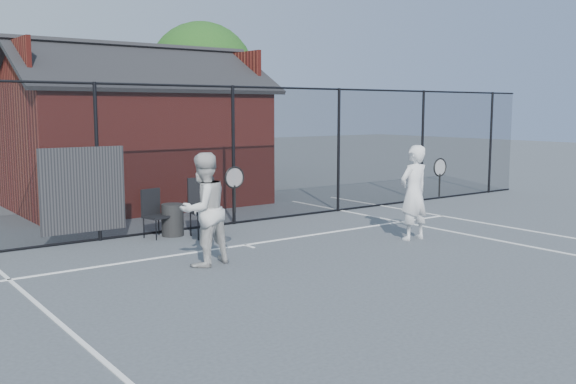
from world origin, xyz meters
TOP-DOWN VIEW (x-y plane):
  - ground at (0.00, 0.00)m, footprint 80.00×80.00m
  - court_lines at (0.00, -1.32)m, footprint 11.02×18.00m
  - fence at (-0.30, 5.00)m, footprint 22.04×3.00m
  - clubhouse at (0.50, 9.00)m, footprint 6.50×4.36m
  - tree_right at (5.50, 14.50)m, footprint 3.97×3.97m
  - player_front at (2.89, 1.52)m, footprint 0.81×0.60m
  - player_back at (-1.35, 2.10)m, footprint 1.05×0.87m
  - chair_left at (-1.00, 4.60)m, footprint 0.55×0.56m
  - chair_right at (-0.21, 4.10)m, footprint 0.63×0.65m
  - waste_bin at (-0.67, 4.60)m, footprint 0.46×0.46m

SIDE VIEW (x-z plane):
  - ground at x=0.00m, z-range 0.00..0.00m
  - court_lines at x=0.00m, z-range 0.00..0.01m
  - waste_bin at x=-0.67m, z-range 0.00..0.64m
  - chair_left at x=-1.00m, z-range 0.00..0.93m
  - chair_right at x=-0.21m, z-range 0.00..1.13m
  - player_back at x=-1.35m, z-range 0.00..1.82m
  - player_front at x=2.89m, z-range 0.00..1.82m
  - fence at x=-0.30m, z-range -0.05..2.95m
  - clubhouse at x=0.50m, z-range -0.49..3.70m
  - tree_right at x=5.50m, z-range 0.86..6.56m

